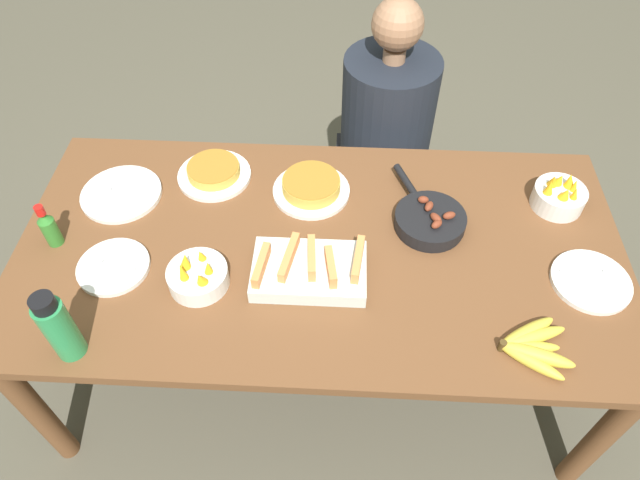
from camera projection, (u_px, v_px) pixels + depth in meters
ground_plane at (320, 357)px, 2.31m from camera, size 14.00×14.00×0.00m
dining_table at (320, 262)px, 1.83m from camera, size 1.89×0.96×0.70m
banana_bunch at (531, 346)px, 1.52m from camera, size 0.21×0.22×0.04m
melon_tray at (309, 269)px, 1.67m from camera, size 0.34×0.21×0.10m
skillet at (429, 220)px, 1.81m from camera, size 0.23×0.36×0.08m
frittata_plate_center at (214, 172)px, 1.96m from camera, size 0.25×0.25×0.05m
frittata_plate_side at (311, 187)px, 1.91m from camera, size 0.26×0.26×0.06m
empty_plate_near_front at (113, 267)px, 1.71m from camera, size 0.22×0.22×0.02m
empty_plate_far_left at (591, 281)px, 1.68m from camera, size 0.23×0.23×0.02m
empty_plate_far_right at (121, 194)px, 1.91m from camera, size 0.27×0.27×0.02m
fruit_bowl_mango at (198, 276)px, 1.66m from camera, size 0.18×0.18×0.11m
fruit_bowl_citrus at (559, 196)px, 1.86m from camera, size 0.17×0.17×0.13m
water_bottle at (59, 327)px, 1.45m from camera, size 0.08×0.08×0.24m
hot_sauce_bottle at (49, 227)px, 1.73m from camera, size 0.05×0.05×0.16m
person_figure at (384, 151)px, 2.44m from camera, size 0.41×0.41×1.13m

